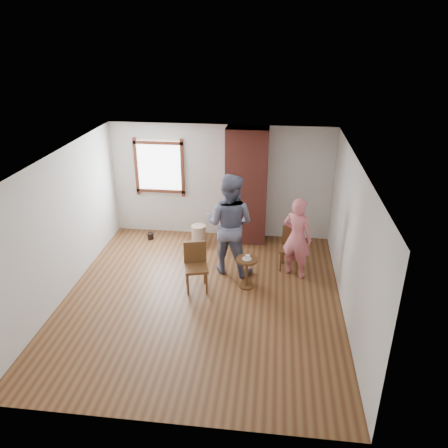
{
  "coord_description": "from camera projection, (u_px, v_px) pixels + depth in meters",
  "views": [
    {
      "loc": [
        1.19,
        -6.56,
        4.55
      ],
      "look_at": [
        0.31,
        0.8,
        1.15
      ],
      "focal_mm": 35.0,
      "sensor_mm": 36.0,
      "label": 1
    }
  ],
  "objects": [
    {
      "name": "dining_chair_left",
      "position": [
        196.0,
        264.0,
        8.09
      ],
      "size": [
        0.52,
        0.52,
        0.91
      ],
      "rotation": [
        0.0,
        0.0,
        0.26
      ],
      "color": "brown",
      "rests_on": "ground"
    },
    {
      "name": "side_table",
      "position": [
        247.0,
        268.0,
        8.15
      ],
      "size": [
        0.4,
        0.4,
        0.6
      ],
      "color": "brown",
      "rests_on": "ground"
    },
    {
      "name": "brick_chimney",
      "position": [
        246.0,
        187.0,
        9.59
      ],
      "size": [
        0.9,
        0.5,
        2.6
      ],
      "primitive_type": "cube",
      "color": "brown",
      "rests_on": "ground"
    },
    {
      "name": "stoneware_crock",
      "position": [
        199.0,
        234.0,
        9.92
      ],
      "size": [
        0.41,
        0.41,
        0.41
      ],
      "primitive_type": "cylinder",
      "rotation": [
        0.0,
        0.0,
        -0.35
      ],
      "color": "beige",
      "rests_on": "ground"
    },
    {
      "name": "dark_pot",
      "position": [
        151.0,
        236.0,
        10.13
      ],
      "size": [
        0.18,
        0.18,
        0.15
      ],
      "primitive_type": "cylinder",
      "rotation": [
        0.0,
        0.0,
        -0.3
      ],
      "color": "black",
      "rests_on": "ground"
    },
    {
      "name": "cake_slice",
      "position": [
        248.0,
        257.0,
        8.05
      ],
      "size": [
        0.08,
        0.07,
        0.06
      ],
      "primitive_type": "cube",
      "color": "white",
      "rests_on": "cake_plate"
    },
    {
      "name": "person_pink",
      "position": [
        297.0,
        238.0,
        8.38
      ],
      "size": [
        0.71,
        0.62,
        1.63
      ],
      "primitive_type": "imported",
      "rotation": [
        0.0,
        0.0,
        2.66
      ],
      "color": "#DC6E78",
      "rests_on": "ground"
    },
    {
      "name": "room_shell",
      "position": [
        202.0,
        194.0,
        7.74
      ],
      "size": [
        5.04,
        5.52,
        2.62
      ],
      "color": "silver",
      "rests_on": "ground"
    },
    {
      "name": "ground",
      "position": [
        202.0,
        299.0,
        7.94
      ],
      "size": [
        5.5,
        5.5,
        0.0
      ],
      "primitive_type": "plane",
      "color": "brown",
      "rests_on": "ground"
    },
    {
      "name": "dining_chair_right",
      "position": [
        291.0,
        246.0,
        8.8
      ],
      "size": [
        0.46,
        0.46,
        0.86
      ],
      "rotation": [
        0.0,
        0.0,
        -0.15
      ],
      "color": "brown",
      "rests_on": "ground"
    },
    {
      "name": "cake_plate",
      "position": [
        247.0,
        259.0,
        8.07
      ],
      "size": [
        0.18,
        0.18,
        0.01
      ],
      "primitive_type": "cylinder",
      "color": "white",
      "rests_on": "side_table"
    },
    {
      "name": "man",
      "position": [
        230.0,
        224.0,
        8.46
      ],
      "size": [
        1.16,
        1.0,
        2.04
      ],
      "primitive_type": "imported",
      "rotation": [
        0.0,
        0.0,
        2.88
      ],
      "color": "#141739",
      "rests_on": "ground"
    }
  ]
}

